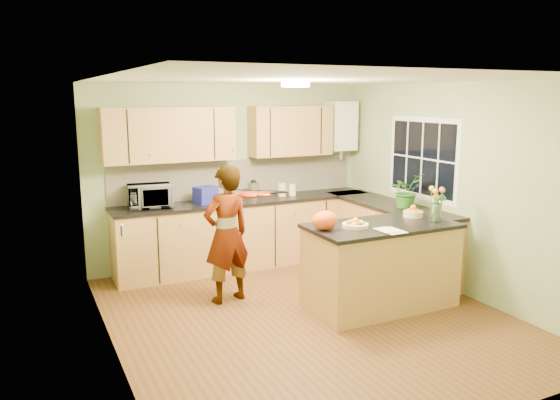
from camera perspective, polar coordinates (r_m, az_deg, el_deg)
name	(u,v)px	position (r m, az deg, el deg)	size (l,w,h in m)	color
floor	(307,316)	(6.03, 2.84, -12.00)	(4.50, 4.50, 0.00)	brown
ceiling	(309,79)	(5.56, 3.08, 12.49)	(4.00, 4.50, 0.02)	silver
wall_back	(231,175)	(7.68, -5.14, 2.65)	(4.00, 0.02, 2.50)	#8EA777
wall_front	(469,260)	(3.90, 19.14, -5.96)	(4.00, 0.02, 2.50)	#8EA777
wall_left	(109,221)	(5.03, -17.45, -2.15)	(0.02, 4.50, 2.50)	#8EA777
wall_right	(455,188)	(6.84, 17.82, 1.16)	(0.02, 4.50, 2.50)	#8EA777
back_counter	(246,233)	(7.60, -3.53, -3.42)	(3.64, 0.62, 0.94)	tan
right_counter	(389,238)	(7.44, 11.28, -3.91)	(0.62, 2.24, 0.94)	tan
splashback	(238,178)	(7.71, -4.40, 2.31)	(3.60, 0.02, 0.52)	white
upper_cabinets	(222,133)	(7.40, -6.03, 6.99)	(3.20, 0.34, 0.70)	tan
boiler	(341,126)	(8.23, 6.42, 7.69)	(0.40, 0.30, 0.86)	white
window_right	(422,158)	(7.24, 14.65, 4.23)	(0.01, 1.30, 1.05)	white
light_switch	(123,231)	(4.45, -16.13, -3.09)	(0.02, 0.09, 0.09)	white
ceiling_lamp	(295,84)	(5.82, 1.62, 12.04)	(0.30, 0.30, 0.07)	#FFEABF
peninsula_island	(381,265)	(6.23, 10.46, -6.74)	(1.66, 0.85, 0.95)	tan
fruit_dish	(355,224)	(5.90, 7.89, -2.47)	(0.28, 0.28, 0.10)	beige
orange_bowl	(413,212)	(6.54, 13.74, -1.23)	(0.23, 0.23, 0.13)	beige
flower_vase	(437,195)	(6.28, 16.10, 0.48)	(0.25, 0.25, 0.46)	silver
orange_bag	(325,220)	(5.74, 4.71, -2.13)	(0.27, 0.23, 0.20)	#F25414
papers	(391,230)	(5.81, 11.57, -3.14)	(0.21, 0.29, 0.01)	white
violinist	(227,234)	(6.23, -5.60, -3.59)	(0.58, 0.38, 1.58)	tan
violin	(250,195)	(6.00, -3.16, 0.54)	(0.57, 0.23, 0.11)	#591505
microwave	(150,196)	(7.10, -13.45, 0.39)	(0.54, 0.36, 0.30)	white
blue_box	(206,195)	(7.26, -7.79, 0.53)	(0.28, 0.20, 0.22)	#202597
kettle	(254,190)	(7.53, -2.79, 1.09)	(0.17, 0.17, 0.31)	#AFAFB3
jar_cream	(282,190)	(7.72, 0.21, 1.10)	(0.12, 0.12, 0.19)	beige
jar_white	(292,190)	(7.78, 1.30, 1.07)	(0.10, 0.10, 0.16)	white
potted_plant	(406,191)	(7.05, 13.03, 0.96)	(0.40, 0.35, 0.45)	#316D24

